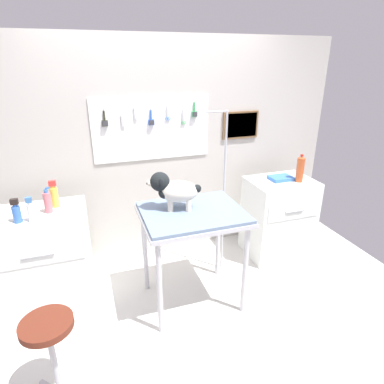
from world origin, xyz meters
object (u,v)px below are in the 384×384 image
at_px(counter_left, 44,257).
at_px(soda_bottle, 300,169).
at_px(detangler_spray, 54,196).
at_px(cabinet_right, 278,217).
at_px(stool, 49,338).
at_px(dog, 173,190).
at_px(grooming_table, 193,221).
at_px(grooming_arm, 223,201).

height_order(counter_left, soda_bottle, soda_bottle).
distance_m(counter_left, detangler_spray, 0.57).
distance_m(cabinet_right, stool, 2.53).
relative_size(dog, detangler_spray, 1.82).
height_order(grooming_table, stool, grooming_table).
relative_size(grooming_arm, counter_left, 1.90).
xyz_separation_m(cabinet_right, stool, (-2.29, -1.08, 0.06)).
relative_size(grooming_arm, detangler_spray, 6.88).
bearing_deg(detangler_spray, cabinet_right, -1.66).
relative_size(dog, stool, 0.70).
bearing_deg(counter_left, grooming_table, -19.54).
bearing_deg(detangler_spray, grooming_table, -25.95).
bearing_deg(stool, detangler_spray, 87.52).
height_order(grooming_table, dog, dog).
distance_m(grooming_table, cabinet_right, 1.30).
bearing_deg(soda_bottle, detangler_spray, 176.37).
bearing_deg(grooming_arm, dog, -154.17).
bearing_deg(cabinet_right, soda_bottle, -30.79).
relative_size(cabinet_right, stool, 1.41).
xyz_separation_m(grooming_table, detangler_spray, (-1.08, 0.53, 0.17)).
bearing_deg(dog, stool, -144.74).
xyz_separation_m(grooming_table, stool, (-1.13, -0.61, -0.30)).
relative_size(dog, cabinet_right, 0.50).
relative_size(grooming_arm, cabinet_right, 1.89).
relative_size(counter_left, cabinet_right, 1.00).
bearing_deg(dog, cabinet_right, 16.04).
bearing_deg(counter_left, detangler_spray, 29.09).
bearing_deg(grooming_arm, detangler_spray, 174.01).
height_order(cabinet_right, stool, cabinet_right).
distance_m(stool, detangler_spray, 1.24).
bearing_deg(grooming_table, soda_bottle, 16.03).
height_order(dog, stool, dog).
relative_size(cabinet_right, detangler_spray, 3.64).
height_order(grooming_table, grooming_arm, grooming_arm).
distance_m(dog, soda_bottle, 1.47).
distance_m(grooming_arm, cabinet_right, 0.80).
bearing_deg(grooming_arm, counter_left, 177.52).
bearing_deg(soda_bottle, dog, -168.78).
xyz_separation_m(dog, detangler_spray, (-0.95, 0.44, -0.10)).
relative_size(grooming_table, grooming_arm, 0.55).
xyz_separation_m(counter_left, detangler_spray, (0.16, 0.09, 0.54)).
height_order(grooming_arm, detangler_spray, grooming_arm).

